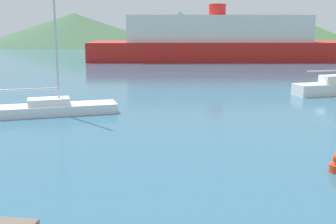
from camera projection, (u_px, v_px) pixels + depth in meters
name	position (u px, v px, depth m)	size (l,w,h in m)	color
sailboat_inner	(49.00, 107.00, 22.87)	(7.37, 4.33, 8.40)	white
sailboat_middle	(333.00, 86.00, 29.68)	(5.79, 3.47, 11.09)	white
ferry_distant	(217.00, 41.00, 60.18)	(36.88, 13.94, 7.87)	red
hill_west	(74.00, 29.00, 113.33)	(50.45, 50.45, 8.35)	#38563D
hill_central	(179.00, 30.00, 95.46)	(25.26, 25.26, 8.21)	#4C6647
hill_east	(290.00, 31.00, 98.84)	(35.33, 35.33, 7.34)	#3D6038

